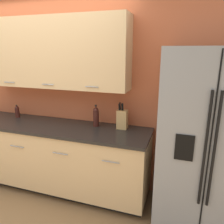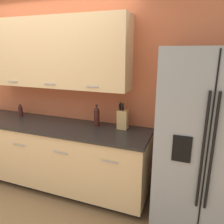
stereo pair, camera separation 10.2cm
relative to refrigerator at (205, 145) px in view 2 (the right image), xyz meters
The scene contains 6 objects.
wall_back 2.09m from the refrigerator, 169.66° to the left, with size 10.00×0.39×2.60m.
counter_unit 1.92m from the refrigerator, behind, with size 2.59×0.64×0.92m.
refrigerator is the anchor object (origin of this frame).
knife_block 0.97m from the refrigerator, 166.07° to the left, with size 0.13×0.10×0.33m.
wine_bottle 1.31m from the refrigerator, behind, with size 0.07×0.07×0.28m.
oil_bottle 2.53m from the refrigerator, behind, with size 0.06×0.06×0.18m.
Camera 2 is at (1.89, -1.32, 1.87)m, focal length 35.00 mm.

